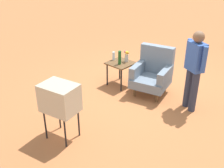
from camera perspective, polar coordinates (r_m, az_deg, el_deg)
ground_plane at (r=6.48m, az=6.72°, el=-0.98°), size 60.00×60.00×0.00m
armchair at (r=6.14m, az=8.55°, el=2.42°), size 0.93×0.94×1.06m
side_table at (r=6.42m, az=1.80°, el=3.84°), size 0.56×0.56×0.58m
tv_on_stand at (r=4.55m, az=-10.93°, el=-2.97°), size 0.68×0.55×1.03m
person_standing at (r=5.49m, az=16.92°, el=3.54°), size 0.52×0.35×1.64m
bottle_short_clear at (r=6.50m, az=0.33°, el=5.92°), size 0.06×0.06×0.20m
bottle_wine_green at (r=6.24m, az=1.61°, el=5.56°), size 0.07×0.07×0.32m
flower_vase at (r=6.39m, az=3.07°, el=5.96°), size 0.15×0.09×0.27m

